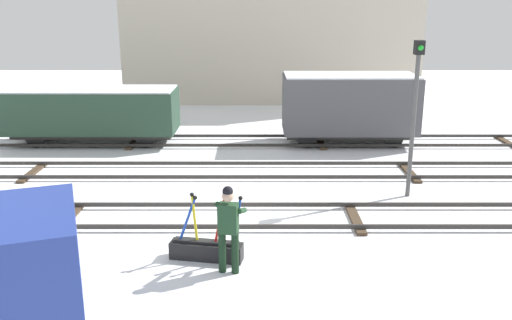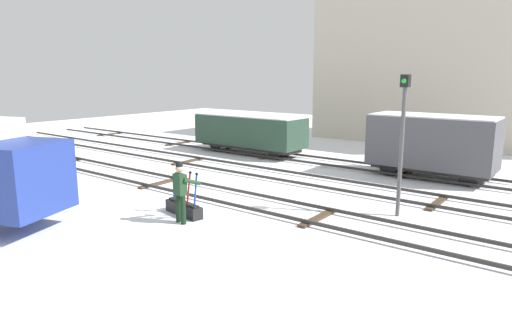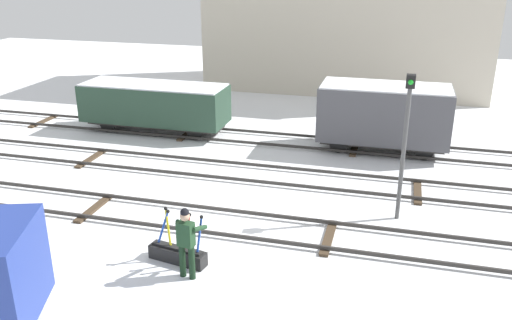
% 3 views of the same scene
% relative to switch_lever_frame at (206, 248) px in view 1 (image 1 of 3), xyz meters
% --- Properties ---
extents(ground_plane, '(60.00, 60.00, 0.00)m').
position_rel_switch_lever_frame_xyz_m(ground_plane, '(-0.06, 2.12, -0.25)').
color(ground_plane, white).
extents(track_main_line, '(44.00, 1.94, 0.18)m').
position_rel_switch_lever_frame_xyz_m(track_main_line, '(-0.06, 2.12, -0.14)').
color(track_main_line, '#2D2B28').
rests_on(track_main_line, ground_plane).
extents(track_siding_near, '(44.00, 1.94, 0.18)m').
position_rel_switch_lever_frame_xyz_m(track_siding_near, '(-0.06, 5.87, -0.14)').
color(track_siding_near, '#2D2B28').
rests_on(track_siding_near, ground_plane).
extents(track_siding_far, '(44.00, 1.94, 0.18)m').
position_rel_switch_lever_frame_xyz_m(track_siding_far, '(-0.06, 9.61, -0.14)').
color(track_siding_far, '#2D2B28').
rests_on(track_siding_far, ground_plane).
extents(switch_lever_frame, '(1.56, 0.63, 1.45)m').
position_rel_switch_lever_frame_xyz_m(switch_lever_frame, '(0.00, 0.00, 0.00)').
color(switch_lever_frame, black).
rests_on(switch_lever_frame, ground_plane).
extents(rail_worker, '(0.63, 0.70, 1.80)m').
position_rel_switch_lever_frame_xyz_m(rail_worker, '(0.49, -0.55, 0.77)').
color(rail_worker, black).
rests_on(rail_worker, ground_plane).
extents(signal_post, '(0.24, 0.32, 4.21)m').
position_rel_switch_lever_frame_xyz_m(signal_post, '(5.20, 3.85, 2.30)').
color(signal_post, '#4C4C4C').
rests_on(signal_post, ground_plane).
extents(freight_car_back_track, '(6.19, 2.07, 2.09)m').
position_rel_switch_lever_frame_xyz_m(freight_car_back_track, '(-5.02, 9.61, 0.97)').
color(freight_car_back_track, '#2D2B28').
rests_on(freight_car_back_track, ground_plane).
extents(freight_car_far_end, '(4.85, 2.16, 2.60)m').
position_rel_switch_lever_frame_xyz_m(freight_car_far_end, '(4.46, 9.61, 1.23)').
color(freight_car_far_end, '#2D2B28').
rests_on(freight_car_far_end, ground_plane).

